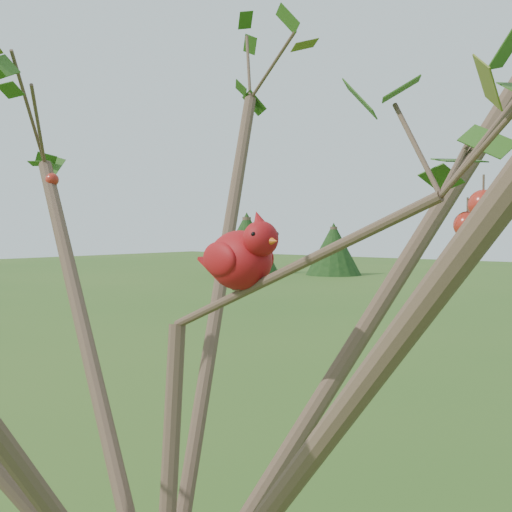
{
  "coord_description": "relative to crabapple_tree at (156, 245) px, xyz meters",
  "views": [
    {
      "loc": [
        0.93,
        -0.83,
        2.15
      ],
      "look_at": [
        0.19,
        0.07,
        2.1
      ],
      "focal_mm": 45.0,
      "sensor_mm": 36.0,
      "label": 1
    }
  ],
  "objects": [
    {
      "name": "crabapple_tree",
      "position": [
        0.0,
        0.0,
        0.0
      ],
      "size": [
        2.35,
        2.05,
        2.95
      ],
      "color": "#453325",
      "rests_on": "ground"
    },
    {
      "name": "cardinal",
      "position": [
        0.12,
        0.11,
        -0.02
      ],
      "size": [
        0.24,
        0.14,
        0.17
      ],
      "rotation": [
        0.0,
        0.0,
        -0.23
      ],
      "color": "maroon",
      "rests_on": "ground"
    }
  ]
}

